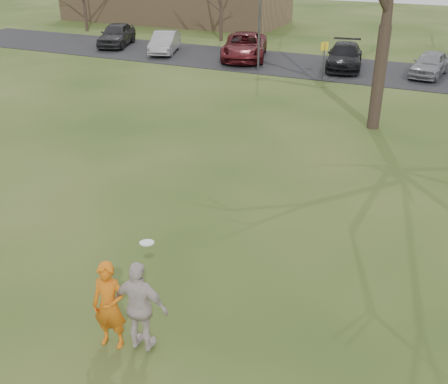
{
  "coord_description": "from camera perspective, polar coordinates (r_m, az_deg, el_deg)",
  "views": [
    {
      "loc": [
        4.94,
        -7.13,
        7.48
      ],
      "look_at": [
        0.0,
        4.0,
        1.5
      ],
      "focal_mm": 42.73,
      "sensor_mm": 36.0,
      "label": 1
    }
  ],
  "objects": [
    {
      "name": "ground",
      "position": [
        11.45,
        -8.44,
        -14.97
      ],
      "size": [
        120.0,
        120.0,
        0.0
      ],
      "primitive_type": "plane",
      "color": "#1E380F",
      "rests_on": "ground"
    },
    {
      "name": "car_0",
      "position": [
        40.43,
        -11.43,
        16.2
      ],
      "size": [
        3.16,
        4.98,
        1.58
      ],
      "primitive_type": "imported",
      "rotation": [
        0.0,
        0.0,
        0.3
      ],
      "color": "#27272A",
      "rests_on": "parking_strip"
    },
    {
      "name": "car_4",
      "position": [
        33.1,
        21.18,
        12.67
      ],
      "size": [
        2.16,
        4.18,
        1.36
      ],
      "primitive_type": "imported",
      "rotation": [
        0.0,
        0.0,
        -0.14
      ],
      "color": "gray",
      "rests_on": "parking_strip"
    },
    {
      "name": "player_defender",
      "position": [
        10.79,
        -12.17,
        -11.79
      ],
      "size": [
        0.75,
        0.55,
        1.9
      ],
      "primitive_type": "imported",
      "rotation": [
        0.0,
        0.0,
        0.15
      ],
      "color": "#CD6210",
      "rests_on": "ground"
    },
    {
      "name": "car_1",
      "position": [
        37.48,
        -6.35,
        15.64
      ],
      "size": [
        2.7,
        4.47,
        1.39
      ],
      "primitive_type": "imported",
      "rotation": [
        0.0,
        0.0,
        0.31
      ],
      "color": "gray",
      "rests_on": "parking_strip"
    },
    {
      "name": "sign_yellow",
      "position": [
        30.54,
        10.66,
        14.34
      ],
      "size": [
        0.35,
        0.35,
        2.08
      ],
      "color": "#47474C",
      "rests_on": "ground"
    },
    {
      "name": "lamp_post",
      "position": [
        31.78,
        3.87,
        19.76
      ],
      "size": [
        0.34,
        0.34,
        6.27
      ],
      "color": "#47474C",
      "rests_on": "ground"
    },
    {
      "name": "car_2",
      "position": [
        35.44,
        2.21,
        15.33
      ],
      "size": [
        4.2,
        6.25,
        1.59
      ],
      "primitive_type": "imported",
      "rotation": [
        0.0,
        0.0,
        0.3
      ],
      "color": "#541318",
      "rests_on": "parking_strip"
    },
    {
      "name": "catching_play",
      "position": [
        10.5,
        -8.93,
        -12.03
      ],
      "size": [
        1.17,
        0.63,
        2.34
      ],
      "color": "beige",
      "rests_on": "ground"
    },
    {
      "name": "parking_strip",
      "position": [
        33.35,
        15.16,
        12.35
      ],
      "size": [
        62.0,
        6.5,
        0.04
      ],
      "primitive_type": "cube",
      "color": "black",
      "rests_on": "ground"
    },
    {
      "name": "car_3",
      "position": [
        33.65,
        12.79,
        14.0
      ],
      "size": [
        2.8,
        5.18,
        1.43
      ],
      "primitive_type": "imported",
      "rotation": [
        0.0,
        0.0,
        0.17
      ],
      "color": "black",
      "rests_on": "parking_strip"
    }
  ]
}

